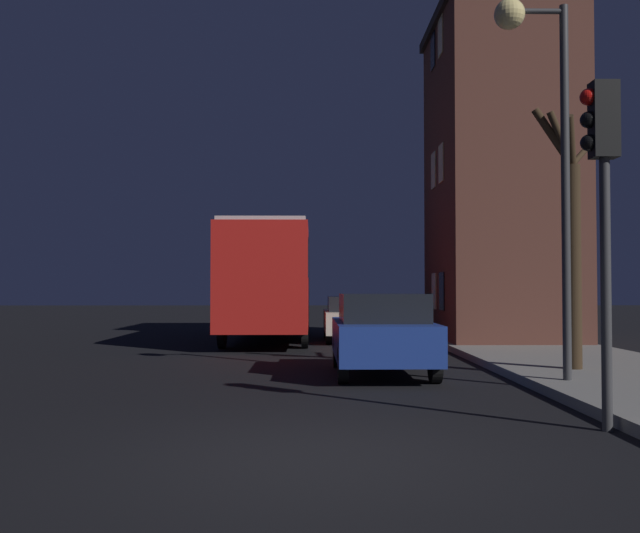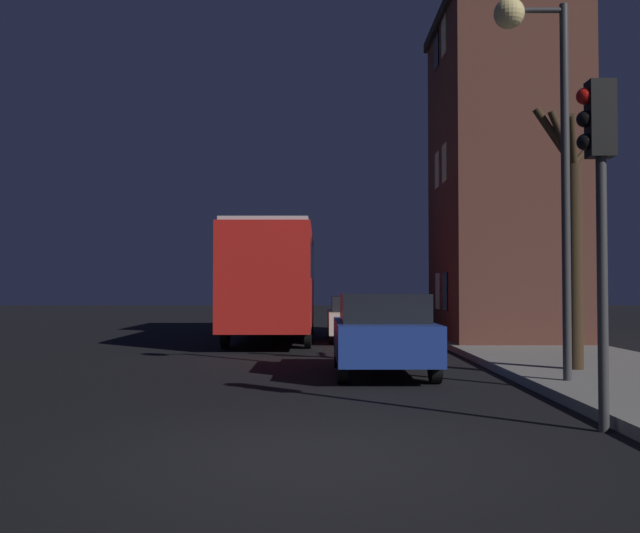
% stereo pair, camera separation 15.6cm
% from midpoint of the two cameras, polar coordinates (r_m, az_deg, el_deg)
% --- Properties ---
extents(ground_plane, '(120.00, 120.00, 0.00)m').
position_cam_midpoint_polar(ground_plane, '(7.27, -0.46, -14.92)').
color(ground_plane, black).
extents(brick_building, '(3.96, 5.41, 9.74)m').
position_cam_midpoint_polar(brick_building, '(22.16, 14.52, 7.14)').
color(brick_building, brown).
rests_on(brick_building, sidewalk).
extents(streetlamp, '(1.22, 0.50, 6.27)m').
position_cam_midpoint_polar(streetlamp, '(12.54, 17.13, 12.86)').
color(streetlamp, '#38383A').
rests_on(streetlamp, sidewalk).
extents(traffic_light, '(0.43, 0.24, 4.08)m').
position_cam_midpoint_polar(traffic_light, '(8.98, 21.70, 6.57)').
color(traffic_light, '#38383A').
rests_on(traffic_light, ground).
extents(bare_tree, '(1.48, 1.16, 4.88)m').
position_cam_midpoint_polar(bare_tree, '(14.04, 19.72, 1.96)').
color(bare_tree, '#382819').
rests_on(bare_tree, sidewalk).
extents(bus, '(2.47, 9.52, 3.50)m').
position_cam_midpoint_polar(bus, '(22.70, -3.66, -0.63)').
color(bus, red).
rests_on(bus, ground).
extents(car_near_lane, '(1.79, 3.90, 1.55)m').
position_cam_midpoint_polar(car_near_lane, '(13.70, 5.20, -5.28)').
color(car_near_lane, navy).
rests_on(car_near_lane, ground).
extents(car_mid_lane, '(1.79, 3.97, 1.39)m').
position_cam_midpoint_polar(car_mid_lane, '(22.22, 3.04, -4.11)').
color(car_mid_lane, beige).
rests_on(car_mid_lane, ground).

